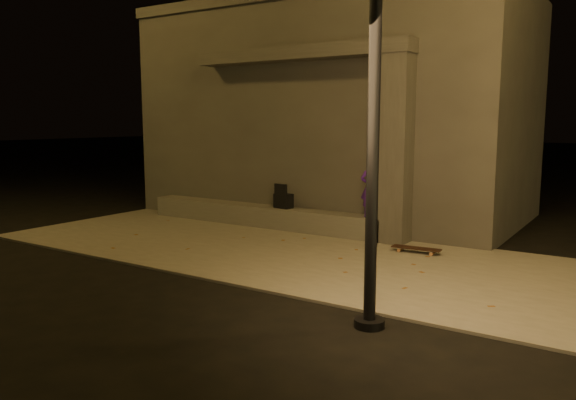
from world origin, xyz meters
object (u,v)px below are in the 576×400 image
Objects in this scene: skateboarder at (371,188)px; backpack at (283,200)px; column at (396,150)px; skateboard at (416,249)px.

skateboarder is 2.12m from backpack.
backpack is (-2.09, 0.00, -0.40)m from skateboarder.
skateboard is (0.70, -0.65, -1.72)m from column.
column is 4.05× the size of skateboard.
skateboard is at bearing 134.75° from skateboarder.
skateboard is at bearing -2.31° from backpack.
skateboarder is at bearing 180.00° from column.
skateboarder is (-0.50, 0.00, -0.77)m from column.
skateboarder reaches higher than backpack.
column is at bearing 8.87° from backpack.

